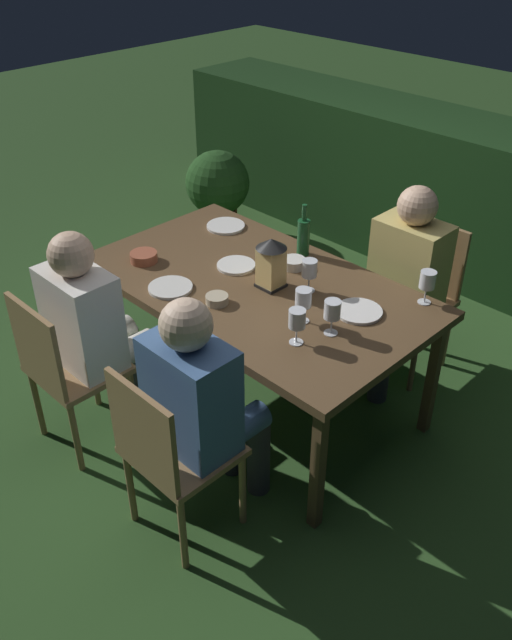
{
  "coord_description": "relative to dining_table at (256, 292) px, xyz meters",
  "views": [
    {
      "loc": [
        2.07,
        -2.07,
        2.46
      ],
      "look_at": [
        0.0,
        0.0,
        0.52
      ],
      "focal_mm": 37.72,
      "sensor_mm": 36.0,
      "label": 1
    }
  ],
  "objects": [
    {
      "name": "lantern_centerpiece",
      "position": [
        0.07,
        0.03,
        0.2
      ],
      "size": [
        0.15,
        0.15,
        0.27
      ],
      "color": "black",
      "rests_on": "dining_table"
    },
    {
      "name": "wine_glass_c",
      "position": [
        0.39,
        -0.09,
        0.17
      ],
      "size": [
        0.08,
        0.08,
        0.17
      ],
      "color": "silver",
      "rests_on": "dining_table"
    },
    {
      "name": "ground_plane",
      "position": [
        0.0,
        0.0,
        -0.69
      ],
      "size": [
        16.0,
        16.0,
        0.0
      ],
      "primitive_type": "plane",
      "color": "#2D5123"
    },
    {
      "name": "plate_b",
      "position": [
        -0.2,
        0.05,
        0.06
      ],
      "size": [
        0.2,
        0.2,
        0.01
      ],
      "primitive_type": "cylinder",
      "color": "white",
      "rests_on": "dining_table"
    },
    {
      "name": "wine_glass_d",
      "position": [
        0.55,
        -0.07,
        0.17
      ],
      "size": [
        0.08,
        0.08,
        0.17
      ],
      "color": "silver",
      "rests_on": "dining_table"
    },
    {
      "name": "green_bottle_on_table",
      "position": [
        -0.04,
        0.4,
        0.16
      ],
      "size": [
        0.07,
        0.07,
        0.29
      ],
      "color": "#195128",
      "rests_on": "dining_table"
    },
    {
      "name": "hedge_backdrop",
      "position": [
        0.0,
        2.14,
        -0.16
      ],
      "size": [
        5.12,
        0.69,
        1.06
      ],
      "primitive_type": "cube",
      "color": "#193816",
      "rests_on": "ground"
    },
    {
      "name": "bowl_olives",
      "position": [
        0.0,
        -0.26,
        0.07
      ],
      "size": [
        0.11,
        0.11,
        0.04
      ],
      "color": "#BCAD8E",
      "rests_on": "dining_table"
    },
    {
      "name": "wine_glass_e",
      "position": [
        0.7,
        0.45,
        0.17
      ],
      "size": [
        0.08,
        0.08,
        0.17
      ],
      "color": "silver",
      "rests_on": "dining_table"
    },
    {
      "name": "bowl_salad",
      "position": [
        -0.59,
        -0.26,
        0.08
      ],
      "size": [
        0.14,
        0.14,
        0.05
      ],
      "color": "#9E5138",
      "rests_on": "dining_table"
    },
    {
      "name": "chair_side_left_a",
      "position": [
        -0.4,
        -0.9,
        -0.2
      ],
      "size": [
        0.42,
        0.4,
        0.87
      ],
      "color": "#937047",
      "rests_on": "ground"
    },
    {
      "name": "wine_glass_b",
      "position": [
        0.49,
        -0.24,
        0.17
      ],
      "size": [
        0.08,
        0.08,
        0.17
      ],
      "color": "silver",
      "rests_on": "dining_table"
    },
    {
      "name": "chair_side_right_b",
      "position": [
        0.4,
        0.9,
        -0.2
      ],
      "size": [
        0.42,
        0.4,
        0.87
      ],
      "color": "#937047",
      "rests_on": "ground"
    },
    {
      "name": "dining_table",
      "position": [
        0.0,
        0.0,
        0.0
      ],
      "size": [
        1.77,
        1.03,
        0.74
      ],
      "color": "brown",
      "rests_on": "ground"
    },
    {
      "name": "bowl_bread",
      "position": [
        0.02,
        0.26,
        0.08
      ],
      "size": [
        0.12,
        0.12,
        0.05
      ],
      "color": "silver",
      "rests_on": "dining_table"
    },
    {
      "name": "person_in_cream",
      "position": [
        -0.4,
        -0.71,
        -0.05
      ],
      "size": [
        0.38,
        0.47,
        1.15
      ],
      "color": "white",
      "rests_on": "ground"
    },
    {
      "name": "potted_plant_by_hedge",
      "position": [
        -1.68,
        1.26,
        -0.3
      ],
      "size": [
        0.51,
        0.51,
        0.69
      ],
      "color": "brown",
      "rests_on": "ground"
    },
    {
      "name": "person_in_mustard",
      "position": [
        0.4,
        0.71,
        -0.05
      ],
      "size": [
        0.38,
        0.47,
        1.15
      ],
      "color": "tan",
      "rests_on": "ground"
    },
    {
      "name": "wine_glass_a",
      "position": [
        0.23,
        0.13,
        0.17
      ],
      "size": [
        0.08,
        0.08,
        0.17
      ],
      "color": "silver",
      "rests_on": "dining_table"
    },
    {
      "name": "person_in_blue",
      "position": [
        0.4,
        -0.71,
        -0.05
      ],
      "size": [
        0.38,
        0.47,
        1.15
      ],
      "color": "#426699",
      "rests_on": "ground"
    },
    {
      "name": "plate_d",
      "position": [
        -0.26,
        -0.34,
        0.06
      ],
      "size": [
        0.22,
        0.22,
        0.01
      ],
      "primitive_type": "cylinder",
      "color": "silver",
      "rests_on": "dining_table"
    },
    {
      "name": "chair_side_left_b",
      "position": [
        0.4,
        -0.9,
        -0.2
      ],
      "size": [
        0.42,
        0.4,
        0.87
      ],
      "color": "#937047",
      "rests_on": "ground"
    },
    {
      "name": "plate_a",
      "position": [
        0.53,
        0.15,
        0.06
      ],
      "size": [
        0.22,
        0.22,
        0.01
      ],
      "primitive_type": "cylinder",
      "color": "white",
      "rests_on": "dining_table"
    },
    {
      "name": "plate_c",
      "position": [
        -0.58,
        0.33,
        0.06
      ],
      "size": [
        0.22,
        0.22,
        0.01
      ],
      "primitive_type": "cylinder",
      "color": "white",
      "rests_on": "dining_table"
    }
  ]
}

